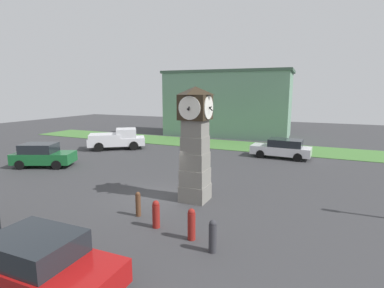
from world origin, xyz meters
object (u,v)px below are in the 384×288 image
at_px(pickup_truck, 117,139).
at_px(bollard_near_tower, 213,236).
at_px(car_silver_hatch, 282,148).
at_px(bollard_end_row, 138,204).
at_px(bollard_mid_row, 191,224).
at_px(car_by_building, 42,264).
at_px(bollard_far_row, 156,214).
at_px(car_far_lot, 43,155).
at_px(clock_tower, 195,143).

bearing_deg(pickup_truck, bollard_near_tower, -43.08).
bearing_deg(car_silver_hatch, bollard_end_row, -105.62).
bearing_deg(bollard_mid_row, bollard_end_row, 161.84).
height_order(car_by_building, car_silver_hatch, car_by_building).
xyz_separation_m(bollard_far_row, car_far_lot, (-12.21, 5.04, 0.27)).
height_order(bollard_far_row, bollard_end_row, bollard_far_row).
bearing_deg(bollard_near_tower, car_silver_hatch, 89.68).
bearing_deg(bollard_mid_row, bollard_far_row, 169.02).
distance_m(bollard_near_tower, bollard_far_row, 2.74).
height_order(car_far_lot, car_silver_hatch, car_far_lot).
bearing_deg(bollard_near_tower, car_far_lot, 158.47).
relative_size(bollard_near_tower, car_silver_hatch, 0.24).
relative_size(bollard_end_row, car_silver_hatch, 0.23).
height_order(car_by_building, car_far_lot, car_far_lot).
xyz_separation_m(bollard_end_row, car_by_building, (0.49, -5.09, 0.24)).
height_order(bollard_near_tower, car_silver_hatch, car_silver_hatch).
bearing_deg(bollard_near_tower, car_by_building, -132.70).
relative_size(car_by_building, pickup_truck, 0.79).
bearing_deg(pickup_truck, car_far_lot, -94.39).
bearing_deg(car_silver_hatch, clock_tower, -102.39).
distance_m(bollard_mid_row, car_silver_hatch, 15.15).
xyz_separation_m(bollard_mid_row, bollard_end_row, (-2.89, 0.95, -0.05)).
relative_size(car_by_building, car_silver_hatch, 0.89).
distance_m(clock_tower, bollard_far_row, 4.03).
xyz_separation_m(bollard_far_row, bollard_end_row, (-1.25, 0.63, -0.01)).
height_order(car_far_lot, pickup_truck, pickup_truck).
height_order(car_silver_hatch, pickup_truck, pickup_truck).
bearing_deg(bollard_mid_row, bollard_near_tower, -26.57).
bearing_deg(car_by_building, bollard_end_row, 95.55).
bearing_deg(bollard_end_row, car_silver_hatch, 74.38).
relative_size(bollard_mid_row, car_by_building, 0.28).
distance_m(bollard_near_tower, car_silver_hatch, 15.60).
height_order(bollard_end_row, car_far_lot, car_far_lot).
distance_m(clock_tower, car_far_lot, 12.67).
distance_m(bollard_end_row, car_by_building, 5.12).
distance_m(car_by_building, car_far_lot, 14.88).
bearing_deg(bollard_end_row, car_far_lot, 158.07).
relative_size(bollard_mid_row, bollard_far_row, 1.06).
distance_m(clock_tower, bollard_mid_row, 4.52).
bearing_deg(pickup_truck, clock_tower, -37.84).
xyz_separation_m(bollard_far_row, car_by_building, (-0.76, -4.46, 0.23)).
bearing_deg(bollard_end_row, pickup_truck, 131.13).
xyz_separation_m(bollard_end_row, car_silver_hatch, (3.96, 14.16, 0.23)).
distance_m(clock_tower, bollard_near_tower, 5.30).
bearing_deg(car_silver_hatch, pickup_truck, -171.01).
relative_size(bollard_mid_row, car_silver_hatch, 0.25).
relative_size(bollard_mid_row, bollard_end_row, 1.09).
height_order(bollard_near_tower, bollard_end_row, bollard_near_tower).
xyz_separation_m(bollard_near_tower, car_by_building, (-3.37, -3.66, 0.21)).
relative_size(bollard_near_tower, bollard_end_row, 1.05).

